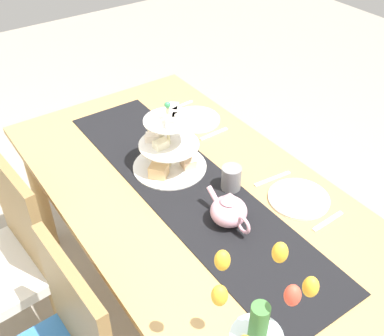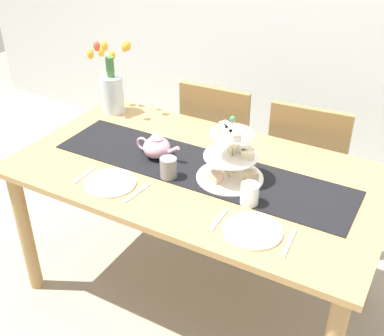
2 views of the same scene
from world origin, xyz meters
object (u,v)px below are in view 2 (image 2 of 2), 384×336
(dinner_plate_left, at_px, (110,183))
(mug_white_text, at_px, (250,194))
(dinner_plate_right, at_px, (253,231))
(fork_right, at_px, (219,220))
(dining_table, at_px, (198,188))
(chair_right, at_px, (308,166))
(tulip_vase, at_px, (112,88))
(fork_left, at_px, (84,175))
(chair_left, at_px, (221,143))
(knife_right, at_px, (289,243))
(mug_grey, at_px, (168,168))
(tiered_cake_stand, at_px, (232,159))
(teapot, at_px, (156,146))
(knife_left, at_px, (138,192))

(dinner_plate_left, bearing_deg, mug_white_text, 15.14)
(dinner_plate_right, bearing_deg, fork_right, 180.00)
(dining_table, height_order, dinner_plate_left, dinner_plate_left)
(chair_right, xyz_separation_m, dinner_plate_right, (0.07, -0.99, 0.26))
(dining_table, height_order, tulip_vase, tulip_vase)
(dining_table, height_order, dinner_plate_right, dinner_plate_right)
(fork_left, bearing_deg, chair_left, 78.36)
(knife_right, bearing_deg, chair_left, 127.54)
(dinner_plate_left, distance_m, mug_grey, 0.26)
(chair_left, xyz_separation_m, knife_right, (0.76, -0.99, 0.26))
(fork_left, height_order, mug_white_text, mug_white_text)
(tiered_cake_stand, distance_m, teapot, 0.39)
(dinner_plate_left, bearing_deg, mug_grey, 40.77)
(dinner_plate_left, xyz_separation_m, knife_right, (0.82, 0.00, -0.00))
(dinner_plate_right, bearing_deg, dining_table, 143.43)
(tulip_vase, bearing_deg, fork_left, -64.44)
(tiered_cake_stand, relative_size, mug_white_text, 3.20)
(fork_left, bearing_deg, dinner_plate_left, 0.00)
(tiered_cake_stand, xyz_separation_m, knife_right, (0.38, -0.30, -0.10))
(tulip_vase, distance_m, knife_right, 1.40)
(chair_left, height_order, teapot, chair_left)
(fork_left, xyz_separation_m, mug_white_text, (0.74, 0.16, 0.04))
(fork_right, distance_m, knife_right, 0.29)
(chair_right, bearing_deg, dining_table, -115.20)
(dinner_plate_left, height_order, mug_grey, mug_grey)
(chair_right, relative_size, knife_right, 5.35)
(dining_table, relative_size, mug_white_text, 17.87)
(knife_right, bearing_deg, knife_left, 180.00)
(teapot, bearing_deg, fork_right, -31.65)
(knife_left, height_order, dinner_plate_right, dinner_plate_right)
(chair_left, bearing_deg, chair_right, 0.02)
(tiered_cake_stand, distance_m, knife_right, 0.49)
(chair_left, distance_m, tiered_cake_stand, 0.87)
(dinner_plate_left, bearing_deg, tulip_vase, 125.63)
(mug_grey, bearing_deg, teapot, 138.89)
(chair_left, bearing_deg, fork_right, -64.54)
(knife_right, bearing_deg, dinner_plate_right, 180.00)
(dinner_plate_left, xyz_separation_m, dinner_plate_right, (0.68, 0.00, 0.00))
(tiered_cake_stand, bearing_deg, dinner_plate_right, -51.93)
(dining_table, xyz_separation_m, dinner_plate_left, (-0.28, -0.29, 0.11))
(chair_right, distance_m, fork_right, 1.03)
(knife_left, distance_m, knife_right, 0.68)
(teapot, bearing_deg, dining_table, 0.00)
(dinner_plate_left, xyz_separation_m, fork_right, (0.53, 0.00, -0.00))
(dinner_plate_left, bearing_deg, fork_left, 180.00)
(dining_table, distance_m, tiered_cake_stand, 0.26)
(knife_left, xyz_separation_m, mug_white_text, (0.45, 0.16, 0.04))
(tulip_vase, bearing_deg, dinner_plate_left, -54.37)
(fork_right, bearing_deg, knife_right, 0.00)
(dining_table, height_order, chair_left, chair_left)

